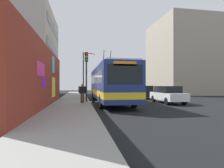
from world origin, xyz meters
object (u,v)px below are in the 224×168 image
parked_car_dark_gray (122,89)px  traffic_light (86,69)px  parked_car_white (167,94)px  parked_car_silver (130,90)px  parked_car_black (143,92)px  street_lamp (85,71)px  city_bus (109,83)px  pedestrian_at_curb (82,92)px

parked_car_dark_gray → traffic_light: bearing=157.0°
parked_car_white → parked_car_silver: (12.42, -0.00, 0.00)m
parked_car_silver → parked_car_white: bearing=180.0°
parked_car_black → street_lamp: street_lamp is taller
city_bus → pedestrian_at_curb: city_bus is taller
parked_car_white → traffic_light: size_ratio=0.96×
parked_car_black → parked_car_silver: bearing=0.0°
parked_car_silver → street_lamp: size_ratio=0.79×
parked_car_black → traffic_light: bearing=127.5°
parked_car_silver → parked_car_dark_gray: bearing=-0.0°
city_bus → pedestrian_at_curb: (-1.04, 2.52, -0.77)m
parked_car_dark_gray → parked_car_silver: bearing=180.0°
parked_car_dark_gray → traffic_light: (-17.29, 7.35, 2.31)m
city_bus → parked_car_dark_gray: 17.68m
parked_car_black → parked_car_dark_gray: bearing=-0.0°
parked_car_black → pedestrian_at_curb: pedestrian_at_curb is taller
parked_car_white → parked_car_dark_gray: size_ratio=0.92×
parked_car_dark_gray → pedestrian_at_curb: bearing=156.7°
parked_car_black → parked_car_dark_gray: size_ratio=1.01×
parked_car_white → parked_car_silver: 12.42m
parked_car_white → traffic_light: traffic_light is taller
city_bus → street_lamp: bearing=13.1°
parked_car_black → street_lamp: size_ratio=0.77×
parked_car_silver → pedestrian_at_curb: bearing=147.6°
city_bus → parked_car_white: (-1.28, -5.20, -1.04)m
city_bus → parked_car_silver: 12.34m
city_bus → parked_car_black: size_ratio=2.58×
pedestrian_at_curb → parked_car_dark_gray: bearing=-23.3°
parked_car_white → street_lamp: 12.75m
parked_car_black → traffic_light: traffic_light is taller
city_bus → street_lamp: street_lamp is taller
parked_car_silver → street_lamp: 8.12m
pedestrian_at_curb → traffic_light: (0.62, -0.37, 2.04)m
parked_car_black → parked_car_dark_gray: same height
city_bus → street_lamp: 9.23m
traffic_light → street_lamp: street_lamp is taller
city_bus → parked_car_dark_gray: size_ratio=2.59×
parked_car_silver → pedestrian_at_curb: (-12.18, 7.72, 0.27)m
traffic_light → parked_car_white: bearing=-96.7°
parked_car_white → parked_car_silver: bearing=-0.0°
parked_car_white → pedestrian_at_curb: (0.24, 7.72, 0.27)m
parked_car_silver → city_bus: bearing=155.0°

